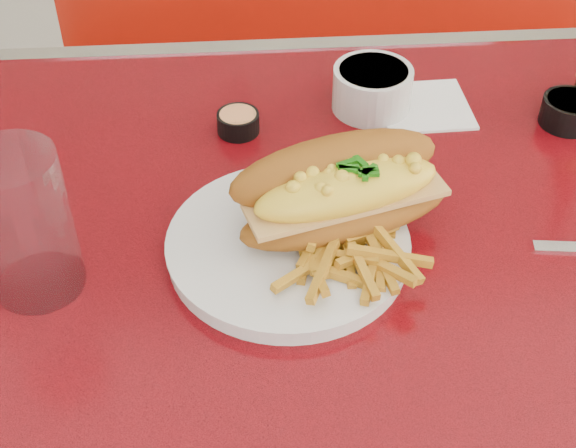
{
  "coord_description": "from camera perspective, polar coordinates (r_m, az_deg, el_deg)",
  "views": [
    {
      "loc": [
        -0.23,
        -0.61,
        1.34
      ],
      "look_at": [
        -0.19,
        -0.02,
        0.81
      ],
      "focal_mm": 50.0,
      "sensor_mm": 36.0,
      "label": 1
    }
  ],
  "objects": [
    {
      "name": "sauce_cup_left",
      "position": [
        0.98,
        -3.57,
        7.27
      ],
      "size": [
        0.06,
        0.06,
        0.03
      ],
      "rotation": [
        0.0,
        0.0,
        -0.31
      ],
      "color": "black",
      "rests_on": "diner_table"
    },
    {
      "name": "sauce_cup_right",
      "position": [
        1.05,
        19.37,
        7.64
      ],
      "size": [
        0.09,
        0.09,
        0.03
      ],
      "rotation": [
        0.0,
        0.0,
        -0.32
      ],
      "color": "black",
      "rests_on": "diner_table"
    },
    {
      "name": "diner_table",
      "position": [
        0.98,
        10.97,
        -7.39
      ],
      "size": [
        1.23,
        0.83,
        0.77
      ],
      "color": "red",
      "rests_on": "ground"
    },
    {
      "name": "mac_hoagie",
      "position": [
        0.81,
        3.87,
        2.45
      ],
      "size": [
        0.25,
        0.17,
        0.1
      ],
      "rotation": [
        0.0,
        0.0,
        0.28
      ],
      "color": "#935517",
      "rests_on": "dinner_plate"
    },
    {
      "name": "fork",
      "position": [
        0.81,
        3.46,
        -1.25
      ],
      "size": [
        0.09,
        0.13,
        0.0
      ],
      "rotation": [
        0.0,
        0.0,
        2.17
      ],
      "color": "silver",
      "rests_on": "dinner_plate"
    },
    {
      "name": "fries_pile",
      "position": [
        0.79,
        4.23,
        -1.29
      ],
      "size": [
        0.12,
        0.11,
        0.03
      ],
      "primitive_type": null,
      "rotation": [
        0.0,
        0.0,
        -0.05
      ],
      "color": "gold",
      "rests_on": "dinner_plate"
    },
    {
      "name": "gravy_ramekin",
      "position": [
        1.02,
        6.01,
        9.62
      ],
      "size": [
        0.13,
        0.13,
        0.06
      ],
      "rotation": [
        0.0,
        0.0,
        0.34
      ],
      "color": "silver",
      "rests_on": "diner_table"
    },
    {
      "name": "booth_bench_far",
      "position": [
        1.78,
        4.05,
        5.72
      ],
      "size": [
        1.2,
        0.51,
        0.9
      ],
      "color": "#A4180A",
      "rests_on": "ground"
    },
    {
      "name": "dinner_plate",
      "position": [
        0.82,
        0.0,
        -1.57
      ],
      "size": [
        0.29,
        0.29,
        0.02
      ],
      "rotation": [
        0.0,
        0.0,
        -0.16
      ],
      "color": "silver",
      "rests_on": "diner_table"
    },
    {
      "name": "water_tumbler",
      "position": [
        0.78,
        -18.23,
        -0.06
      ],
      "size": [
        0.1,
        0.1,
        0.15
      ],
      "primitive_type": "cylinder",
      "rotation": [
        0.0,
        0.0,
        0.16
      ],
      "color": "#ABC6DC",
      "rests_on": "diner_table"
    },
    {
      "name": "paper_napkin",
      "position": [
        1.04,
        9.66,
        8.27
      ],
      "size": [
        0.12,
        0.12,
        0.0
      ],
      "primitive_type": "cube",
      "rotation": [
        0.0,
        0.0,
        0.03
      ],
      "color": "white",
      "rests_on": "diner_table"
    }
  ]
}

